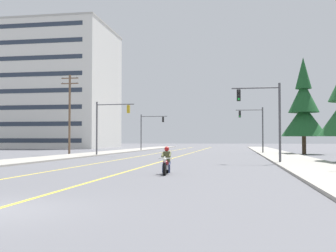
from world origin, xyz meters
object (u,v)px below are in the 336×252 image
Objects in this scene: motorcycle_with_rider at (166,163)px; conifer_tree_right_verge_far at (304,110)px; apartment_building_far_left_block at (54,88)px; utility_pole_left_near at (70,112)px; traffic_signal_mid_left at (148,127)px; traffic_signal_near_right at (266,111)px; traffic_signal_near_left at (107,120)px; traffic_signal_mid_right at (255,124)px.

motorcycle_with_rider is 0.18× the size of conifer_tree_right_verge_far.
apartment_building_far_left_block is (-50.05, 35.01, 8.22)m from conifer_tree_right_verge_far.
utility_pole_left_near is 47.77m from apartment_building_far_left_block.
traffic_signal_mid_left is at bearing 103.34° from motorcycle_with_rider.
traffic_signal_near_right is at bearing -52.17° from apartment_building_far_left_block.
traffic_signal_near_right is at bearing -64.62° from traffic_signal_mid_left.
traffic_signal_near_left is 1.00× the size of traffic_signal_mid_right.
traffic_signal_mid_left is at bearing 144.31° from traffic_signal_mid_right.
utility_pole_left_near is at bearing -166.70° from conifer_tree_right_verge_far.
apartment_building_far_left_block reaches higher than traffic_signal_near_left.
traffic_signal_mid_right is 0.50× the size of conifer_tree_right_verge_far.
apartment_building_far_left_block is (-27.10, 44.03, 9.80)m from traffic_signal_near_left.
utility_pole_left_near is (-22.55, -8.77, 1.24)m from traffic_signal_mid_right.
utility_pole_left_near is (-16.35, 25.59, 4.67)m from motorcycle_with_rider.
conifer_tree_right_verge_far is at bearing -34.97° from apartment_building_far_left_block.
traffic_signal_near_right is 20.88m from traffic_signal_near_left.
traffic_signal_near_right is 0.50× the size of conifer_tree_right_verge_far.
traffic_signal_near_left reaches higher than motorcycle_with_rider.
traffic_signal_near_left is 24.71m from conifer_tree_right_verge_far.
traffic_signal_mid_left is 21.87m from utility_pole_left_near.
motorcycle_with_rider is at bearing -118.75° from traffic_signal_near_right.
traffic_signal_mid_left is (-11.10, 46.79, 3.50)m from motorcycle_with_rider.
conifer_tree_right_verge_far is at bearing 69.41° from motorcycle_with_rider.
conifer_tree_right_verge_far is (6.19, 21.48, 1.64)m from traffic_signal_near_right.
utility_pole_left_near is (-22.30, 14.74, 1.23)m from traffic_signal_near_right.
traffic_signal_mid_right is at bearing -36.78° from apartment_building_far_left_block.
traffic_signal_near_left is (-16.76, 12.45, 0.05)m from traffic_signal_near_right.
conifer_tree_right_verge_far reaches higher than utility_pole_left_near.
traffic_signal_near_left is 52.62m from apartment_building_far_left_block.
utility_pole_left_near reaches higher than traffic_signal_mid_right.
traffic_signal_near_left and traffic_signal_mid_right have the same top height.
traffic_signal_near_right is at bearing 61.25° from motorcycle_with_rider.
traffic_signal_near_right is 1.00× the size of traffic_signal_near_left.
traffic_signal_mid_right is at bearing 89.41° from traffic_signal_near_right.
conifer_tree_right_verge_far reaches higher than motorcycle_with_rider.
traffic_signal_mid_left is (-17.05, 35.94, 0.06)m from traffic_signal_near_right.
apartment_building_far_left_block is at bearing 119.38° from motorcycle_with_rider.
traffic_signal_near_right is 72.19m from apartment_building_far_left_block.
traffic_signal_near_right is at bearing -90.59° from traffic_signal_mid_right.
traffic_signal_near_right is 0.63× the size of utility_pole_left_near.
conifer_tree_right_verge_far is 0.45× the size of apartment_building_far_left_block.
motorcycle_with_rider is 35.09m from traffic_signal_mid_right.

